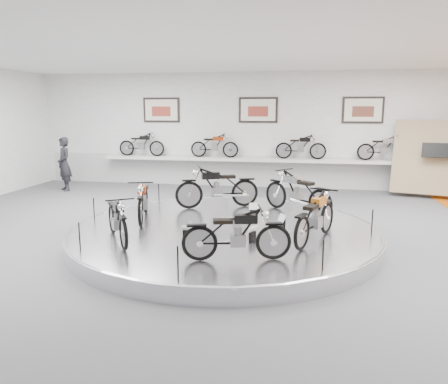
% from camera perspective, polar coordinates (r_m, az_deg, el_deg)
% --- Properties ---
extents(floor, '(16.00, 16.00, 0.00)m').
position_cam_1_polar(floor, '(8.95, -0.30, -6.92)').
color(floor, '#515153').
rests_on(floor, ground).
extents(ceiling, '(16.00, 16.00, 0.00)m').
position_cam_1_polar(ceiling, '(8.63, -0.33, 19.29)').
color(ceiling, white).
rests_on(ceiling, wall_back).
extents(wall_back, '(16.00, 0.00, 16.00)m').
position_cam_1_polar(wall_back, '(15.49, 4.46, 8.04)').
color(wall_back, white).
rests_on(wall_back, floor).
extents(dado_band, '(15.68, 0.04, 1.10)m').
position_cam_1_polar(dado_band, '(15.60, 4.37, 2.71)').
color(dado_band, '#BCBCBA').
rests_on(dado_band, floor).
extents(display_platform, '(6.40, 6.40, 0.30)m').
position_cam_1_polar(display_platform, '(9.19, 0.04, -5.48)').
color(display_platform, silver).
rests_on(display_platform, floor).
extents(platform_rim, '(6.40, 6.40, 0.10)m').
position_cam_1_polar(platform_rim, '(9.16, 0.04, -4.75)').
color(platform_rim, '#B2B2BA').
rests_on(platform_rim, display_platform).
extents(shelf, '(11.00, 0.55, 0.10)m').
position_cam_1_polar(shelf, '(15.27, 4.29, 4.24)').
color(shelf, silver).
rests_on(shelf, wall_back).
extents(poster_left, '(1.35, 0.06, 0.88)m').
position_cam_1_polar(poster_left, '(16.16, -8.18, 10.56)').
color(poster_left, white).
rests_on(poster_left, wall_back).
extents(poster_center, '(1.35, 0.06, 0.88)m').
position_cam_1_polar(poster_center, '(15.43, 4.48, 10.63)').
color(poster_center, white).
rests_on(poster_center, wall_back).
extents(poster_right, '(1.35, 0.06, 0.88)m').
position_cam_1_polar(poster_right, '(15.47, 17.70, 10.17)').
color(poster_right, white).
rests_on(poster_right, wall_back).
extents(display_panel, '(2.56, 1.52, 2.30)m').
position_cam_1_polar(display_panel, '(15.12, 25.73, 4.10)').
color(display_panel, '#94825B').
rests_on(display_panel, floor).
extents(shelf_bike_a, '(1.22, 0.43, 0.73)m').
position_cam_1_polar(shelf_bike_a, '(16.20, -10.71, 5.93)').
color(shelf_bike_a, black).
rests_on(shelf_bike_a, shelf).
extents(shelf_bike_b, '(1.22, 0.43, 0.73)m').
position_cam_1_polar(shelf_bike_b, '(15.45, -1.26, 5.89)').
color(shelf_bike_b, maroon).
rests_on(shelf_bike_b, shelf).
extents(shelf_bike_c, '(1.22, 0.43, 0.73)m').
position_cam_1_polar(shelf_bike_c, '(15.15, 9.99, 5.64)').
color(shelf_bike_c, black).
rests_on(shelf_bike_c, shelf).
extents(shelf_bike_d, '(1.22, 0.43, 0.73)m').
position_cam_1_polar(shelf_bike_d, '(15.38, 20.14, 5.22)').
color(shelf_bike_d, silver).
rests_on(shelf_bike_d, shelf).
extents(bike_a, '(1.70, 1.58, 1.01)m').
position_cam_1_polar(bike_a, '(10.40, 9.55, 0.00)').
color(bike_a, silver).
rests_on(bike_a, display_platform).
extents(bike_b, '(1.88, 1.23, 1.04)m').
position_cam_1_polar(bike_b, '(10.84, -0.89, 0.66)').
color(bike_b, black).
rests_on(bike_b, display_platform).
extents(bike_c, '(0.94, 1.65, 0.92)m').
position_cam_1_polar(bike_c, '(9.82, -10.54, -0.95)').
color(bike_c, maroon).
rests_on(bike_c, display_platform).
extents(bike_d, '(1.26, 1.53, 0.88)m').
position_cam_1_polar(bike_d, '(8.31, -13.78, -3.34)').
color(bike_d, black).
rests_on(bike_d, display_platform).
extents(bike_e, '(1.59, 0.86, 0.89)m').
position_cam_1_polar(bike_e, '(7.06, 1.68, -5.49)').
color(bike_e, black).
rests_on(bike_e, display_platform).
extents(bike_f, '(1.13, 1.69, 0.94)m').
position_cam_1_polar(bike_f, '(8.23, 11.85, -3.18)').
color(bike_f, '#AF5D14').
rests_on(bike_f, display_platform).
extents(visitor, '(0.78, 0.76, 1.81)m').
position_cam_1_polar(visitor, '(15.70, -20.15, 3.44)').
color(visitor, black).
rests_on(visitor, floor).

